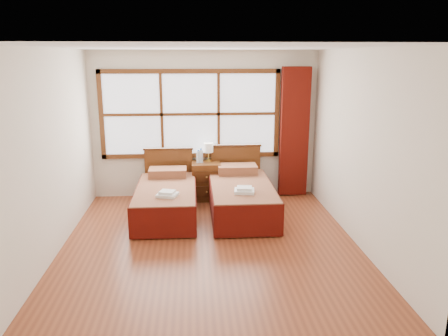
{
  "coord_description": "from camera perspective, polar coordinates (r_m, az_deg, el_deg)",
  "views": [
    {
      "loc": [
        -0.21,
        -5.49,
        2.51
      ],
      "look_at": [
        0.24,
        0.7,
        0.9
      ],
      "focal_mm": 35.0,
      "sensor_mm": 36.0,
      "label": 1
    }
  ],
  "objects": [
    {
      "name": "bed_left",
      "position": [
        7.06,
        -7.53,
        -3.99
      ],
      "size": [
        0.95,
        1.97,
        0.91
      ],
      "color": "#40200D",
      "rests_on": "floor"
    },
    {
      "name": "bottle_near",
      "position": [
        7.67,
        -3.39,
        1.48
      ],
      "size": [
        0.06,
        0.06,
        0.24
      ],
      "color": "silver",
      "rests_on": "nightstand"
    },
    {
      "name": "towels_left",
      "position": [
        6.5,
        -7.41,
        -3.38
      ],
      "size": [
        0.34,
        0.32,
        0.08
      ],
      "rotation": [
        0.0,
        0.0,
        -0.3
      ],
      "color": "white",
      "rests_on": "bed_left"
    },
    {
      "name": "lamp",
      "position": [
        7.77,
        -2.05,
        2.6
      ],
      "size": [
        0.17,
        0.17,
        0.33
      ],
      "color": "gold",
      "rests_on": "nightstand"
    },
    {
      "name": "wall_back",
      "position": [
        7.83,
        -2.56,
        5.65
      ],
      "size": [
        4.0,
        0.0,
        4.0
      ],
      "primitive_type": "plane",
      "rotation": [
        1.57,
        0.0,
        0.0
      ],
      "color": "silver",
      "rests_on": "floor"
    },
    {
      "name": "window",
      "position": [
        7.77,
        -4.43,
        7.03
      ],
      "size": [
        3.16,
        0.06,
        1.56
      ],
      "color": "white",
      "rests_on": "wall_back"
    },
    {
      "name": "wall_left",
      "position": [
        5.9,
        -21.71,
        1.67
      ],
      "size": [
        0.0,
        4.5,
        4.5
      ],
      "primitive_type": "plane",
      "rotation": [
        1.57,
        0.0,
        1.57
      ],
      "color": "silver",
      "rests_on": "floor"
    },
    {
      "name": "bottle_far",
      "position": [
        7.67,
        -3.02,
        1.57
      ],
      "size": [
        0.07,
        0.07,
        0.26
      ],
      "color": "silver",
      "rests_on": "nightstand"
    },
    {
      "name": "ceiling",
      "position": [
        5.49,
        -2.02,
        15.48
      ],
      "size": [
        4.5,
        4.5,
        0.0
      ],
      "primitive_type": "plane",
      "rotation": [
        3.14,
        0.0,
        0.0
      ],
      "color": "white",
      "rests_on": "wall_back"
    },
    {
      "name": "wall_right",
      "position": [
        6.04,
        17.44,
        2.32
      ],
      "size": [
        0.0,
        4.5,
        4.5
      ],
      "primitive_type": "plane",
      "rotation": [
        1.57,
        0.0,
        -1.57
      ],
      "color": "silver",
      "rests_on": "floor"
    },
    {
      "name": "towels_right",
      "position": [
        6.54,
        2.67,
        -2.91
      ],
      "size": [
        0.33,
        0.29,
        0.09
      ],
      "rotation": [
        0.0,
        0.0,
        -0.12
      ],
      "color": "white",
      "rests_on": "bed_right"
    },
    {
      "name": "floor",
      "position": [
        6.04,
        -1.8,
        -10.02
      ],
      "size": [
        4.5,
        4.5,
        0.0
      ],
      "primitive_type": "plane",
      "color": "brown",
      "rests_on": "ground"
    },
    {
      "name": "nightstand",
      "position": [
        7.79,
        -2.33,
        -1.67
      ],
      "size": [
        0.5,
        0.49,
        0.67
      ],
      "color": "#5A2F13",
      "rests_on": "floor"
    },
    {
      "name": "bed_right",
      "position": [
        7.08,
        2.24,
        -3.7
      ],
      "size": [
        0.99,
        2.01,
        0.96
      ],
      "color": "#40200D",
      "rests_on": "floor"
    },
    {
      "name": "curtain",
      "position": [
        7.92,
        9.16,
        4.62
      ],
      "size": [
        0.5,
        0.16,
        2.3
      ],
      "primitive_type": "cube",
      "color": "#5C1109",
      "rests_on": "wall_back"
    }
  ]
}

